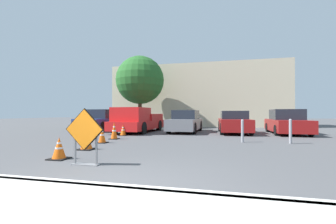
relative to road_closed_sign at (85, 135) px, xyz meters
name	(u,v)px	position (x,y,z in m)	size (l,w,h in m)	color
ground_plane	(191,134)	(1.46, 8.39, -0.73)	(96.00, 96.00, 0.00)	#4C4C4F
curb_lip	(107,189)	(1.46, -1.61, -0.66)	(29.84, 0.20, 0.14)	beige
road_closed_sign	(85,135)	(0.00, 0.00, 0.00)	(1.02, 0.20, 1.37)	black
traffic_cone_nearest	(59,149)	(-1.10, 0.47, -0.45)	(0.48, 0.48, 0.59)	black
traffic_cone_second	(86,140)	(-1.32, 2.08, -0.42)	(0.53, 0.53, 0.65)	black
traffic_cone_third	(102,135)	(-1.68, 3.76, -0.41)	(0.42, 0.42, 0.67)	black
traffic_cone_fourth	(114,131)	(-1.83, 5.16, -0.34)	(0.42, 0.42, 0.81)	black
traffic_cone_fifth	(123,130)	(-2.14, 6.84, -0.43)	(0.44, 0.44, 0.62)	black
parked_car_nearest	(102,121)	(-5.29, 10.09, -0.03)	(2.08, 4.30, 1.52)	navy
pickup_truck	(136,121)	(-2.21, 9.07, -0.01)	(2.28, 5.18, 1.60)	red
parked_car_second	(186,122)	(0.89, 10.07, -0.06)	(1.90, 4.60, 1.45)	slate
parked_car_third	(234,123)	(3.98, 9.90, -0.07)	(1.97, 4.18, 1.40)	maroon
parked_car_fourth	(287,123)	(7.07, 10.12, -0.06)	(1.94, 4.23, 1.49)	maroon
bollard_nearest	(242,130)	(4.08, 5.32, -0.21)	(0.12, 0.12, 0.99)	gray
bollard_second	(290,131)	(5.95, 5.32, -0.20)	(0.12, 0.12, 1.02)	gray
building_facade_backdrop	(198,97)	(0.86, 18.55, 2.26)	(16.83, 5.00, 5.98)	beige
street_tree_behind_lot	(140,80)	(-3.58, 13.41, 3.36)	(4.11, 4.11, 6.16)	#513823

